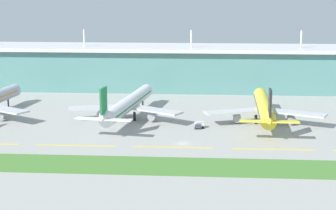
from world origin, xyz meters
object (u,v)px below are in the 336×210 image
object	(u,v)px
pushback_tug	(198,125)
safety_cone_left_wingtip	(270,140)
baggage_cart	(199,125)
safety_cone_nose_front	(293,133)
airliner_near_middle	(128,104)
safety_cone_right_wingtip	(298,137)
airliner_far_middle	(264,108)

from	to	relation	value
pushback_tug	safety_cone_left_wingtip	bearing A→B (deg)	-31.44
baggage_cart	safety_cone_nose_front	bearing A→B (deg)	-10.78
airliner_near_middle	baggage_cart	bearing A→B (deg)	-22.36
safety_cone_left_wingtip	safety_cone_right_wingtip	size ratio (longest dim) A/B	1.00
pushback_tug	baggage_cart	distance (m)	0.65
airliner_far_middle	baggage_cart	bearing A→B (deg)	-159.47
pushback_tug	safety_cone_left_wingtip	size ratio (longest dim) A/B	6.42
pushback_tug	safety_cone_nose_front	world-z (taller)	pushback_tug
safety_cone_right_wingtip	pushback_tug	bearing A→B (deg)	162.04
safety_cone_left_wingtip	airliner_far_middle	bearing A→B (deg)	89.25
safety_cone_left_wingtip	safety_cone_nose_front	world-z (taller)	same
pushback_tug	safety_cone_nose_front	size ratio (longest dim) A/B	6.42
airliner_far_middle	safety_cone_nose_front	bearing A→B (deg)	-60.37
airliner_near_middle	safety_cone_right_wingtip	size ratio (longest dim) A/B	100.87
airliner_near_middle	airliner_far_middle	world-z (taller)	same
airliner_near_middle	safety_cone_left_wingtip	distance (m)	62.39
airliner_near_middle	baggage_cart	world-z (taller)	airliner_near_middle
airliner_far_middle	baggage_cart	xyz separation A→B (m)	(-25.84, -9.68, -5.19)
airliner_near_middle	safety_cone_right_wingtip	world-z (taller)	airliner_near_middle
pushback_tug	baggage_cart	world-z (taller)	baggage_cart
airliner_near_middle	safety_cone_left_wingtip	xyz separation A→B (m)	(55.21, -28.41, -6.11)
baggage_cart	safety_cone_right_wingtip	bearing A→B (deg)	-18.57
safety_cone_right_wingtip	airliner_near_middle	bearing A→B (deg)	159.70
safety_cone_right_wingtip	airliner_far_middle	bearing A→B (deg)	115.58
airliner_near_middle	safety_cone_nose_front	xyz separation A→B (m)	(64.86, -18.91, -6.11)
safety_cone_right_wingtip	safety_cone_left_wingtip	bearing A→B (deg)	-159.73
airliner_far_middle	pushback_tug	distance (m)	28.73
baggage_cart	safety_cone_left_wingtip	xyz separation A→B (m)	(25.50, -16.19, -0.91)
airliner_far_middle	baggage_cart	distance (m)	28.08
airliner_near_middle	safety_cone_nose_front	distance (m)	67.83
safety_cone_left_wingtip	safety_cone_right_wingtip	distance (m)	11.52
safety_cone_nose_front	safety_cone_right_wingtip	bearing A→B (deg)	-78.10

